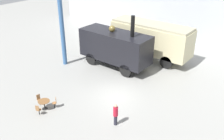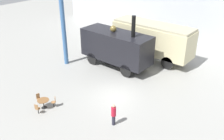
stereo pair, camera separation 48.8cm
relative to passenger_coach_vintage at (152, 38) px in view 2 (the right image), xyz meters
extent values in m
plane|color=gray|center=(1.78, -8.44, -2.38)|extent=(80.00, 80.00, 0.00)
cube|color=#B2B7C1|center=(1.78, 7.07, 2.12)|extent=(44.00, 0.15, 9.00)
cube|color=beige|center=(0.00, 0.00, -0.09)|extent=(8.82, 2.77, 2.85)
cube|color=tan|center=(0.00, 0.00, 1.45)|extent=(8.64, 2.55, 0.24)
cylinder|color=black|center=(2.65, -1.33, -1.71)|extent=(1.32, 0.12, 1.32)
cylinder|color=black|center=(2.65, 1.33, -1.71)|extent=(1.32, 0.12, 1.32)
cylinder|color=black|center=(-2.65, -1.33, -1.71)|extent=(1.32, 0.12, 1.32)
cylinder|color=black|center=(-2.65, 1.33, -1.71)|extent=(1.32, 0.12, 1.32)
cube|color=black|center=(-1.76, -4.02, -0.15)|extent=(7.35, 2.68, 2.83)
cylinder|color=black|center=(0.26, -4.02, 2.26)|extent=(0.37, 0.37, 1.98)
sphere|color=brown|center=(-2.13, -4.02, 1.57)|extent=(0.64, 0.64, 0.64)
cylinder|color=black|center=(0.44, -5.29, -1.75)|extent=(1.25, 0.12, 1.25)
cylinder|color=black|center=(0.44, -2.74, -1.75)|extent=(1.25, 0.12, 1.25)
cylinder|color=black|center=(-3.96, -5.29, -1.75)|extent=(1.25, 0.12, 1.25)
cylinder|color=black|center=(-3.96, -2.74, -1.75)|extent=(1.25, 0.12, 1.25)
cylinder|color=black|center=(-1.38, -13.36, -2.37)|extent=(0.44, 0.44, 0.02)
cylinder|color=black|center=(-1.38, -13.36, -2.02)|extent=(0.08, 0.08, 0.66)
cylinder|color=brown|center=(-1.38, -13.36, -1.68)|extent=(0.89, 0.89, 0.03)
cylinder|color=black|center=(-1.12, -14.06, -2.17)|extent=(0.06, 0.06, 0.42)
cylinder|color=olive|center=(-1.12, -14.06, -1.94)|extent=(0.36, 0.36, 0.03)
cube|color=olive|center=(-1.07, -14.20, -1.72)|extent=(0.28, 0.14, 0.42)
cylinder|color=black|center=(-0.90, -12.78, -2.17)|extent=(0.06, 0.06, 0.42)
cylinder|color=olive|center=(-0.90, -12.78, -1.94)|extent=(0.36, 0.36, 0.03)
cube|color=olive|center=(-0.80, -12.67, -1.72)|extent=(0.25, 0.21, 0.42)
cylinder|color=black|center=(-2.12, -13.23, -2.17)|extent=(0.06, 0.06, 0.42)
cylinder|color=olive|center=(-2.12, -13.23, -1.94)|extent=(0.36, 0.36, 0.03)
cube|color=olive|center=(-2.27, -13.21, -1.72)|extent=(0.09, 0.29, 0.42)
cylinder|color=#262633|center=(4.03, -11.48, -1.99)|extent=(0.24, 0.24, 0.77)
cylinder|color=#B2192D|center=(4.03, -11.48, -1.26)|extent=(0.34, 0.34, 0.69)
sphere|color=tan|center=(4.03, -11.48, -0.81)|extent=(0.22, 0.22, 0.22)
cylinder|color=#386093|center=(-6.22, -6.84, 1.62)|extent=(0.44, 0.44, 8.00)
camera|label=1|loc=(12.43, -22.58, 8.94)|focal=40.00mm
camera|label=2|loc=(12.81, -22.27, 8.94)|focal=40.00mm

